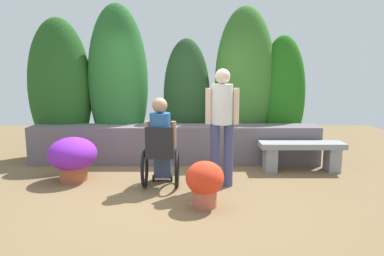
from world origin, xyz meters
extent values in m
plane|color=brown|center=(0.00, 0.00, 0.00)|extent=(11.52, 11.52, 0.00)
cube|color=#655B63|center=(0.00, 1.42, 0.35)|extent=(5.28, 0.55, 0.70)
ellipsoid|color=#23541E|center=(-2.26, 1.91, 1.35)|extent=(1.22, 0.86, 2.70)
ellipsoid|color=#28662A|center=(-1.12, 1.91, 1.48)|extent=(1.16, 0.81, 2.96)
ellipsoid|color=#20411F|center=(0.21, 2.12, 1.16)|extent=(0.93, 0.65, 2.33)
ellipsoid|color=#3A732A|center=(1.38, 2.13, 1.47)|extent=(1.19, 0.83, 2.95)
ellipsoid|color=#226817|center=(2.14, 2.12, 1.19)|extent=(0.92, 0.65, 2.39)
cube|color=gray|center=(1.66, 0.87, 0.20)|extent=(0.20, 0.32, 0.40)
cube|color=gray|center=(2.73, 0.87, 0.20)|extent=(0.20, 0.32, 0.40)
cube|color=gray|center=(2.19, 0.87, 0.45)|extent=(1.43, 0.38, 0.09)
cube|color=black|center=(-0.14, 0.03, 0.50)|extent=(0.40, 0.40, 0.06)
cube|color=black|center=(-0.14, -0.15, 0.73)|extent=(0.40, 0.04, 0.40)
cube|color=black|center=(-0.14, 0.35, 0.10)|extent=(0.28, 0.12, 0.03)
torus|color=black|center=(-0.38, 0.03, 0.28)|extent=(0.05, 0.56, 0.56)
torus|color=black|center=(0.10, 0.03, 0.28)|extent=(0.05, 0.56, 0.56)
cylinder|color=black|center=(-0.28, 0.28, 0.05)|extent=(0.03, 0.10, 0.10)
cylinder|color=black|center=(0.00, 0.28, 0.05)|extent=(0.03, 0.10, 0.10)
cube|color=#3E4A71|center=(-0.14, 0.13, 0.61)|extent=(0.30, 0.40, 0.16)
cube|color=#3E4A71|center=(-0.14, 0.33, 0.27)|extent=(0.26, 0.14, 0.43)
cylinder|color=#285694|center=(-0.14, 0.01, 0.86)|extent=(0.30, 0.30, 0.50)
cylinder|color=#AB7E5C|center=(-0.33, 0.07, 0.78)|extent=(0.08, 0.08, 0.40)
cylinder|color=#AB7E5C|center=(0.05, 0.07, 0.78)|extent=(0.08, 0.08, 0.40)
sphere|color=#AB7E5C|center=(-0.14, 0.01, 1.22)|extent=(0.22, 0.22, 0.22)
cylinder|color=#3E4472|center=(0.66, 0.08, 0.47)|extent=(0.14, 0.14, 0.94)
cylinder|color=#3E4472|center=(0.86, 0.08, 0.47)|extent=(0.14, 0.14, 0.94)
cylinder|color=silver|center=(0.76, 0.08, 1.23)|extent=(0.30, 0.30, 0.58)
cylinder|color=beige|center=(0.56, 0.08, 1.20)|extent=(0.09, 0.09, 0.52)
cylinder|color=beige|center=(0.96, 0.08, 1.20)|extent=(0.09, 0.09, 0.52)
sphere|color=beige|center=(0.76, 0.08, 1.63)|extent=(0.22, 0.22, 0.22)
cylinder|color=#BC5A46|center=(0.48, -0.73, 0.13)|extent=(0.31, 0.31, 0.26)
ellipsoid|color=#3A7225|center=(0.48, -0.73, 0.31)|extent=(0.34, 0.34, 0.15)
ellipsoid|color=red|center=(0.48, -0.73, 0.38)|extent=(0.49, 0.49, 0.43)
cylinder|color=#A85235|center=(-1.54, 0.34, 0.14)|extent=(0.43, 0.43, 0.29)
ellipsoid|color=#19470D|center=(-1.54, 0.34, 0.35)|extent=(0.47, 0.47, 0.18)
ellipsoid|color=purple|center=(-1.54, 0.34, 0.43)|extent=(0.75, 0.75, 0.51)
camera|label=1|loc=(0.32, -5.03, 1.74)|focal=33.21mm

